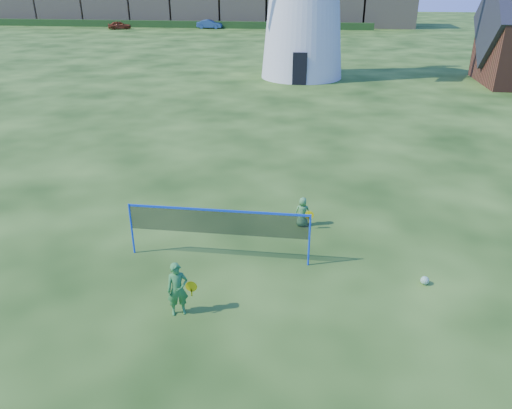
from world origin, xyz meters
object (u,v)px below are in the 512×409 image
object	(u,v)px
player_girl	(178,289)
car_left	(119,25)
play_ball	(425,280)
badminton_net	(218,223)
player_boy	(303,212)
car_right	(210,24)

from	to	relation	value
player_girl	car_left	size ratio (longest dim) A/B	0.40
play_ball	badminton_net	bearing A→B (deg)	174.58
player_boy	car_right	world-z (taller)	car_right
car_left	car_right	distance (m)	13.49
badminton_net	car_right	world-z (taller)	badminton_net
player_girl	car_left	world-z (taller)	player_girl
badminton_net	player_boy	size ratio (longest dim) A/B	5.22
badminton_net	car_left	xyz separation A→B (m)	(-28.01, 62.41, -0.56)
badminton_net	play_ball	distance (m)	5.65
play_ball	car_left	xyz separation A→B (m)	(-33.54, 62.94, 0.47)
badminton_net	player_boy	bearing A→B (deg)	46.31
player_boy	car_right	bearing A→B (deg)	-78.33
badminton_net	car_left	distance (m)	68.42
badminton_net	car_right	size ratio (longest dim) A/B	1.31
player_girl	badminton_net	bearing A→B (deg)	57.03
car_right	badminton_net	bearing A→B (deg)	-167.66
car_left	player_boy	bearing A→B (deg)	-176.33
player_girl	car_left	xyz separation A→B (m)	(-27.57, 64.95, -0.10)
badminton_net	car_left	bearing A→B (deg)	114.17
badminton_net	player_girl	distance (m)	2.62
player_girl	player_boy	size ratio (longest dim) A/B	1.40
car_left	car_right	xyz separation A→B (m)	(13.17, 2.92, 0.06)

